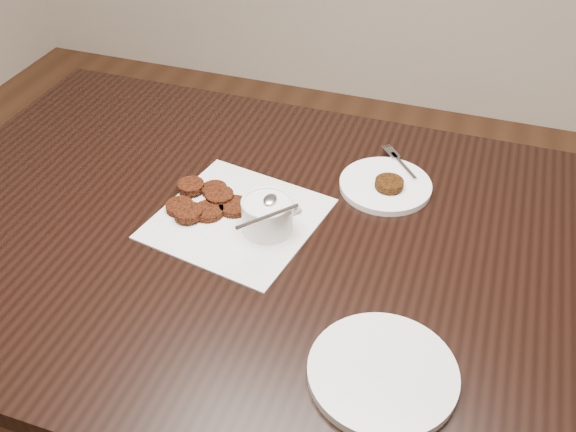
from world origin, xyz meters
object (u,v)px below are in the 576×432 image
object	(u,v)px
table	(278,366)
napkin	(238,219)
sauce_ramekin	(267,201)
plate_with_patty	(386,183)
plate_empty	(383,373)

from	to	relation	value
table	napkin	xyz separation A→B (m)	(-0.09, 0.03, 0.38)
sauce_ramekin	table	bearing A→B (deg)	-33.10
table	napkin	size ratio (longest dim) A/B	5.11
napkin	sauce_ramekin	size ratio (longest dim) A/B	2.20
plate_with_patty	plate_empty	bearing A→B (deg)	-78.42
plate_with_patty	sauce_ramekin	bearing A→B (deg)	-132.03
table	napkin	world-z (taller)	napkin
plate_empty	table	bearing A→B (deg)	136.34
plate_with_patty	plate_empty	distance (m)	0.46
table	sauce_ramekin	size ratio (longest dim) A/B	11.23
sauce_ramekin	plate_with_patty	size ratio (longest dim) A/B	0.71
napkin	plate_empty	world-z (taller)	plate_empty
table	napkin	distance (m)	0.39
napkin	table	bearing A→B (deg)	-16.45
table	sauce_ramekin	xyz separation A→B (m)	(-0.02, 0.01, 0.44)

